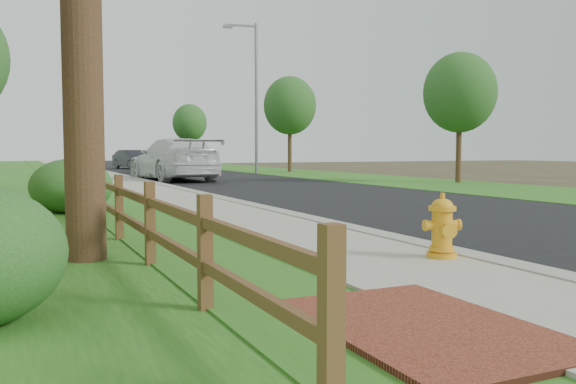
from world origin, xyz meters
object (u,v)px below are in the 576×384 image
dark_car_mid (157,160)px  streetlight (253,89)px  fire_hydrant (442,228)px  white_suv (174,160)px  ranch_fence (108,199)px

dark_car_mid → streetlight: streetlight is taller
fire_hydrant → streetlight: bearing=73.3°
dark_car_mid → streetlight: 7.71m
dark_car_mid → streetlight: bearing=144.5°
white_suv → dark_car_mid: 9.88m
fire_hydrant → dark_car_mid: bearing=84.0°
streetlight → fire_hydrant: bearing=-106.7°
ranch_fence → streetlight: bearing=63.0°
ranch_fence → white_suv: bearing=72.4°
fire_hydrant → white_suv: white_suv is taller
white_suv → dark_car_mid: (1.32, 9.79, -0.17)m
fire_hydrant → streetlight: 30.44m
white_suv → fire_hydrant: bearing=80.0°
ranch_fence → fire_hydrant: (3.50, -5.00, -0.13)m
ranch_fence → streetlight: 27.11m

